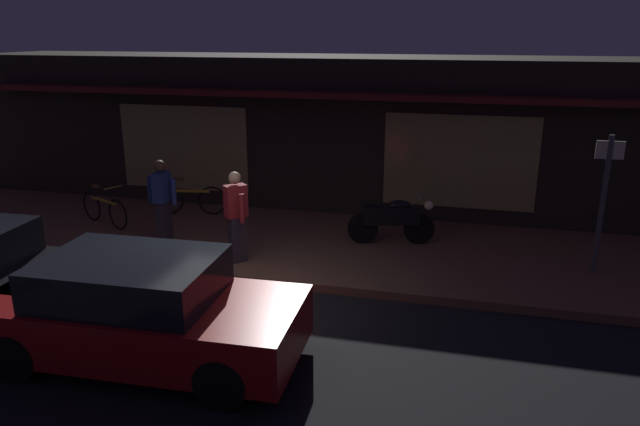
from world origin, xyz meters
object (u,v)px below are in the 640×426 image
Objects in this scene: bicycle_extra at (104,209)px; person_photographer at (162,200)px; bicycle_parked at (191,199)px; person_bystander at (236,215)px; sign_post at (603,196)px; parked_car_far at (140,311)px; motorcycle at (393,219)px.

bicycle_extra is 0.91× the size of person_photographer.
person_photographer is at bearing -78.92° from bicycle_parked.
person_photographer is at bearing 162.33° from person_bystander.
sign_post is (9.76, -0.22, 1.00)m from bicycle_extra.
person_bystander reaches higher than bicycle_extra.
parked_car_far reaches higher than bicycle_extra.
sign_post is at bearing -9.39° from motorcycle.
sign_post is at bearing 9.82° from person_bystander.
sign_post is 0.58× the size of parked_car_far.
parked_car_far is (1.72, -3.81, -0.32)m from person_photographer.
person_bystander is 0.70× the size of sign_post.
motorcycle is at bearing 3.50° from bicycle_extra.
parked_car_far is (2.10, -5.71, 0.20)m from bicycle_parked.
motorcycle reaches higher than bicycle_extra.
person_bystander reaches higher than bicycle_parked.
person_bystander is (3.58, -1.29, 0.52)m from bicycle_extra.
sign_post reaches higher than person_bystander.
bicycle_extra is 0.37× the size of parked_car_far.
bicycle_extra is at bearing -140.97° from bicycle_parked.
sign_post is at bearing -1.28° from bicycle_extra.
bicycle_extra is 3.84m from person_bystander.
motorcycle is 4.79m from bicycle_parked.
motorcycle is at bearing 14.29° from person_photographer.
bicycle_extra is 5.76m from parked_car_far.
bicycle_parked is 0.39× the size of parked_car_far.
motorcycle is at bearing 32.75° from person_bystander.
bicycle_parked is at bearing 170.50° from sign_post.
parked_car_far is at bearing -90.55° from person_bystander.
motorcycle is 1.01× the size of person_bystander.
bicycle_parked is 6.09m from parked_car_far.
bicycle_extra is (-6.16, -0.38, -0.14)m from motorcycle.
bicycle_parked is at bearing 130.82° from person_bystander.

